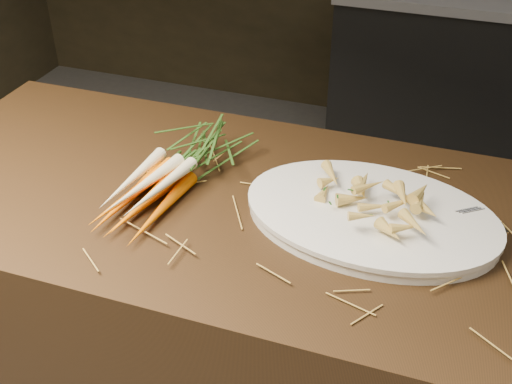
% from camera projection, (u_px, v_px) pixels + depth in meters
% --- Properties ---
extents(straw_bedding, '(1.40, 0.60, 0.02)m').
position_uv_depth(straw_bedding, '(454.00, 238.00, 1.22)').
color(straw_bedding, olive).
rests_on(straw_bedding, main_counter).
extents(root_veg_bunch, '(0.20, 0.47, 0.09)m').
position_uv_depth(root_veg_bunch, '(180.00, 163.00, 1.37)').
color(root_veg_bunch, '#DE5C00').
rests_on(root_veg_bunch, main_counter).
extents(serving_platter, '(0.52, 0.36, 0.03)m').
position_uv_depth(serving_platter, '(370.00, 218.00, 1.26)').
color(serving_platter, white).
rests_on(serving_platter, main_counter).
extents(roasted_veg_heap, '(0.25, 0.19, 0.06)m').
position_uv_depth(roasted_veg_heap, '(373.00, 201.00, 1.24)').
color(roasted_veg_heap, '#B08636').
rests_on(roasted_veg_heap, serving_platter).
extents(serving_fork, '(0.16, 0.13, 0.00)m').
position_uv_depth(serving_fork, '(463.00, 240.00, 1.18)').
color(serving_fork, silver).
rests_on(serving_fork, serving_platter).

